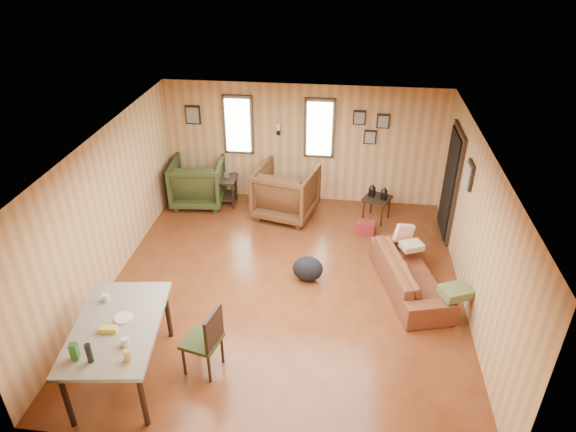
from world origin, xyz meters
name	(u,v)px	position (x,y,z in m)	size (l,w,h in m)	color
room	(298,212)	(0.17, 0.27, 1.21)	(5.54, 6.04, 2.44)	brown
sofa	(411,269)	(1.95, 0.16, 0.38)	(1.93, 0.56, 0.75)	brown
recliner_brown	(286,189)	(-0.26, 2.25, 0.55)	(1.08, 1.01, 1.11)	#543019
recliner_green	(198,180)	(-2.09, 2.53, 0.52)	(1.01, 0.94, 1.04)	#2D3518
end_table	(222,186)	(-1.59, 2.55, 0.40)	(0.59, 0.54, 0.72)	black
side_table	(378,196)	(1.48, 2.27, 0.50)	(0.61, 0.61, 0.74)	black
cooler	(366,228)	(1.29, 1.74, 0.12)	(0.37, 0.29, 0.24)	maroon
backpack	(308,269)	(0.34, 0.20, 0.21)	(0.57, 0.49, 0.42)	black
sofa_pillows	(430,264)	(2.21, 0.16, 0.50)	(1.06, 1.71, 0.36)	#566036
dining_table	(117,331)	(-1.77, -2.11, 0.78)	(1.22, 1.79, 1.10)	gray
dining_chair	(207,338)	(-0.74, -1.86, 0.55)	(0.53, 0.53, 0.98)	#2D3518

